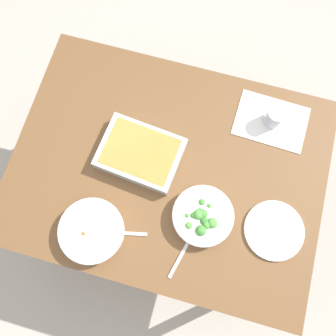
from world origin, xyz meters
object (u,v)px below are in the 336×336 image
(spoon_by_stew, at_px, (116,233))
(side_plate, at_px, (274,230))
(stew_bowl, at_px, (92,231))
(drink_cup, at_px, (274,118))
(baking_dish, at_px, (140,153))
(spoon_by_broccoli, at_px, (184,249))
(broccoli_bowl, at_px, (203,216))

(spoon_by_stew, bearing_deg, side_plate, 16.34)
(stew_bowl, height_order, spoon_by_stew, stew_bowl)
(drink_cup, xyz_separation_m, spoon_by_stew, (-0.46, -0.58, -0.03))
(stew_bowl, relative_size, drink_cup, 2.77)
(baking_dish, relative_size, side_plate, 1.46)
(spoon_by_stew, xyz_separation_m, spoon_by_broccoli, (0.26, 0.01, 0.00))
(stew_bowl, relative_size, broccoli_bowl, 1.05)
(stew_bowl, bearing_deg, spoon_by_broccoli, 4.72)
(broccoli_bowl, bearing_deg, spoon_by_broccoli, -104.15)
(broccoli_bowl, distance_m, spoon_by_stew, 0.32)
(spoon_by_stew, relative_size, spoon_by_broccoli, 1.00)
(spoon_by_broccoli, bearing_deg, side_plate, 27.04)
(drink_cup, height_order, spoon_by_broccoli, drink_cup)
(stew_bowl, bearing_deg, baking_dish, 75.28)
(drink_cup, distance_m, side_plate, 0.43)
(broccoli_bowl, xyz_separation_m, spoon_by_broccoli, (-0.03, -0.13, -0.03))
(stew_bowl, bearing_deg, spoon_by_stew, 12.32)
(drink_cup, distance_m, spoon_by_stew, 0.74)
(broccoli_bowl, bearing_deg, drink_cup, 68.64)
(stew_bowl, distance_m, broccoli_bowl, 0.40)
(baking_dish, bearing_deg, spoon_by_stew, -90.54)
(baking_dish, bearing_deg, stew_bowl, -104.72)
(broccoli_bowl, distance_m, drink_cup, 0.48)
(broccoli_bowl, xyz_separation_m, drink_cup, (0.17, 0.44, 0.01))
(baking_dish, bearing_deg, side_plate, -14.62)
(broccoli_bowl, bearing_deg, baking_dish, 149.52)
(side_plate, height_order, spoon_by_stew, side_plate)
(broccoli_bowl, xyz_separation_m, baking_dish, (-0.28, 0.17, 0.00))
(baking_dish, height_order, side_plate, baking_dish)
(spoon_by_stew, bearing_deg, spoon_by_broccoli, 2.22)
(side_plate, distance_m, spoon_by_stew, 0.58)
(stew_bowl, xyz_separation_m, spoon_by_broccoli, (0.34, 0.03, -0.03))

